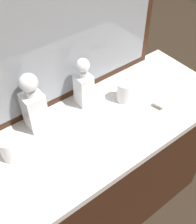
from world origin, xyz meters
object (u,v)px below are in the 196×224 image
(crystal_tumbler_rear, at_px, (124,92))
(silver_brush_rear, at_px, (167,98))
(crystal_tumbler_front, at_px, (9,150))
(crystal_decanter_front, at_px, (84,87))
(crystal_decanter_far_left, at_px, (34,107))

(crystal_tumbler_rear, bearing_deg, silver_brush_rear, -38.48)
(crystal_tumbler_rear, height_order, crystal_tumbler_front, same)
(crystal_decanter_front, height_order, crystal_tumbler_front, crystal_decanter_front)
(crystal_tumbler_front, bearing_deg, crystal_decanter_front, 10.95)
(crystal_tumbler_rear, xyz_separation_m, silver_brush_rear, (0.16, -0.13, -0.04))
(crystal_decanter_front, distance_m, crystal_tumbler_rear, 0.20)
(crystal_decanter_front, xyz_separation_m, crystal_tumbler_rear, (0.17, -0.10, -0.05))
(crystal_decanter_far_left, relative_size, crystal_decanter_front, 1.13)
(silver_brush_rear, bearing_deg, crystal_tumbler_rear, 141.52)
(crystal_decanter_far_left, height_order, silver_brush_rear, crystal_decanter_far_left)
(crystal_tumbler_front, height_order, silver_brush_rear, crystal_tumbler_front)
(crystal_decanter_front, distance_m, crystal_tumbler_front, 0.43)
(crystal_decanter_front, bearing_deg, silver_brush_rear, -34.75)
(crystal_tumbler_rear, xyz_separation_m, crystal_tumbler_front, (-0.59, 0.02, 0.00))
(crystal_decanter_front, xyz_separation_m, crystal_tumbler_front, (-0.42, -0.08, -0.05))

